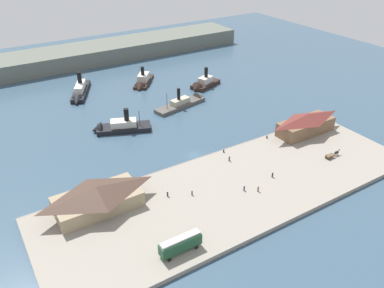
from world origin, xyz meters
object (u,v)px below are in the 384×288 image
(pedestrian_walking_east, at_px, (168,194))
(street_tram, at_px, (180,244))
(ferry_shed_east_terminal, at_px, (97,197))
(pedestrian_by_tram, at_px, (192,193))
(mooring_post_center_east, at_px, (134,182))
(ferry_approaching_west, at_px, (186,102))
(mooring_post_center_west, at_px, (224,151))
(ferry_moored_west, at_px, (203,84))
(ferry_outer_harbor, at_px, (142,82))
(mooring_post_east, at_px, (267,137))
(horse_cart, at_px, (332,154))
(pedestrian_standing_center, at_px, (244,188))
(ferry_mid_harbor, at_px, (117,127))
(pedestrian_at_waters_edge, at_px, (258,189))
(ferry_shed_central_terminal, at_px, (306,124))
(pedestrian_near_cart, at_px, (272,175))
(pedestrian_near_east_shed, at_px, (229,159))
(ferry_near_quay, at_px, (80,92))

(pedestrian_walking_east, bearing_deg, street_tram, -110.60)
(ferry_shed_east_terminal, distance_m, pedestrian_by_tram, 24.91)
(mooring_post_center_east, xyz_separation_m, ferry_approaching_west, (41.94, 40.87, -0.54))
(mooring_post_center_west, distance_m, ferry_moored_west, 58.45)
(ferry_outer_harbor, bearing_deg, pedestrian_walking_east, -111.04)
(mooring_post_east, bearing_deg, horse_cart, -65.10)
(pedestrian_standing_center, height_order, mooring_post_center_east, pedestrian_standing_center)
(mooring_post_center_west, xyz_separation_m, ferry_moored_west, (26.30, 52.20, -0.13))
(pedestrian_by_tram, height_order, ferry_mid_harbor, ferry_mid_harbor)
(pedestrian_standing_center, relative_size, ferry_approaching_west, 0.07)
(pedestrian_walking_east, distance_m, ferry_approaching_west, 62.87)
(pedestrian_at_waters_edge, xyz_separation_m, ferry_approaching_west, (14.56, 62.19, -0.91))
(horse_cart, bearing_deg, mooring_post_center_east, 161.32)
(street_tram, distance_m, ferry_moored_west, 101.52)
(ferry_shed_central_terminal, bearing_deg, pedestrian_near_cart, -152.64)
(pedestrian_by_tram, bearing_deg, ferry_shed_east_terminal, 160.67)
(street_tram, bearing_deg, pedestrian_walking_east, 69.40)
(street_tram, height_order, horse_cart, street_tram)
(pedestrian_near_east_shed, xyz_separation_m, ferry_near_quay, (-22.12, 77.43, -0.31))
(pedestrian_at_waters_edge, bearing_deg, pedestrian_by_tram, 153.29)
(mooring_post_east, relative_size, ferry_outer_harbor, 0.05)
(pedestrian_near_east_shed, bearing_deg, mooring_post_center_east, 171.24)
(pedestrian_walking_east, height_order, mooring_post_center_east, pedestrian_walking_east)
(pedestrian_near_east_shed, bearing_deg, ferry_shed_east_terminal, -179.54)
(pedestrian_by_tram, bearing_deg, mooring_post_center_west, 33.72)
(ferry_moored_west, bearing_deg, street_tram, -126.09)
(ferry_shed_east_terminal, bearing_deg, pedestrian_near_cart, -15.64)
(street_tram, relative_size, mooring_post_center_east, 11.10)
(pedestrian_standing_center, bearing_deg, pedestrian_near_cart, 3.90)
(pedestrian_by_tram, height_order, ferry_near_quay, ferry_near_quay)
(pedestrian_near_east_shed, bearing_deg, pedestrian_at_waters_edge, -98.80)
(pedestrian_near_east_shed, height_order, ferry_approaching_west, ferry_approaching_west)
(pedestrian_by_tram, height_order, mooring_post_center_east, pedestrian_by_tram)
(pedestrian_standing_center, height_order, mooring_post_center_west, pedestrian_standing_center)
(ferry_shed_central_terminal, distance_m, ferry_mid_harbor, 66.49)
(pedestrian_walking_east, relative_size, ferry_near_quay, 0.07)
(pedestrian_at_waters_edge, bearing_deg, ferry_shed_central_terminal, 26.01)
(pedestrian_by_tram, relative_size, mooring_post_east, 1.69)
(pedestrian_near_cart, height_order, pedestrian_walking_east, pedestrian_near_cart)
(pedestrian_near_cart, height_order, ferry_approaching_west, ferry_approaching_west)
(ferry_shed_east_terminal, xyz_separation_m, ferry_approaching_west, (54.17, 45.82, -3.50))
(ferry_mid_harbor, distance_m, ferry_near_quay, 38.55)
(street_tram, height_order, ferry_moored_west, ferry_moored_west)
(street_tram, bearing_deg, pedestrian_standing_center, 21.47)
(street_tram, bearing_deg, mooring_post_center_west, 41.69)
(pedestrian_at_waters_edge, bearing_deg, mooring_post_center_east, 142.09)
(pedestrian_at_waters_edge, relative_size, ferry_near_quay, 0.07)
(street_tram, bearing_deg, pedestrian_near_east_shed, 37.78)
(pedestrian_at_waters_edge, distance_m, ferry_mid_harbor, 58.62)
(pedestrian_by_tram, bearing_deg, ferry_near_quay, 92.19)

